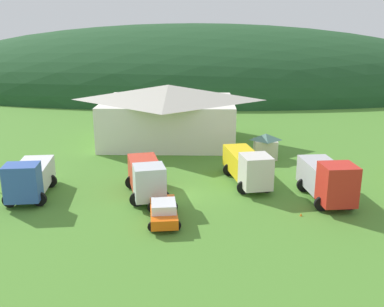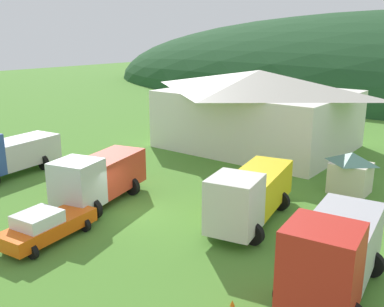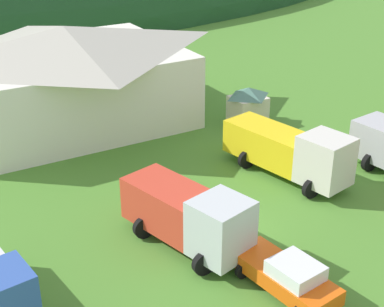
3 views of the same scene
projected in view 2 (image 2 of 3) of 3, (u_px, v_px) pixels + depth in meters
name	position (u px, v px, depth m)	size (l,w,h in m)	color
ground_plane	(135.00, 213.00, 24.60)	(200.00, 200.00, 0.00)	#4C842D
depot_building	(258.00, 108.00, 38.38)	(16.33, 12.91, 6.82)	white
play_shed_cream	(351.00, 172.00, 27.52)	(2.51, 2.18, 2.66)	beige
box_truck_blue	(7.00, 152.00, 30.93)	(3.84, 7.09, 3.38)	#3356AD
tow_truck_silver	(98.00, 176.00, 25.62)	(4.06, 7.05, 3.18)	silver
flatbed_truck_yellow	(250.00, 193.00, 22.95)	(4.00, 8.23, 3.26)	silver
crane_truck_red	(334.00, 251.00, 16.50)	(3.76, 7.09, 3.60)	red
service_pickup_orange	(46.00, 226.00, 21.09)	(2.68, 5.06, 1.66)	#F05C10
traffic_cone_near_pickup	(232.00, 306.00, 16.25)	(0.36, 0.36, 0.48)	orange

